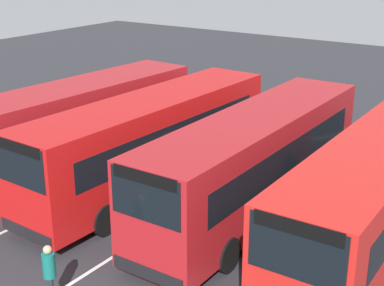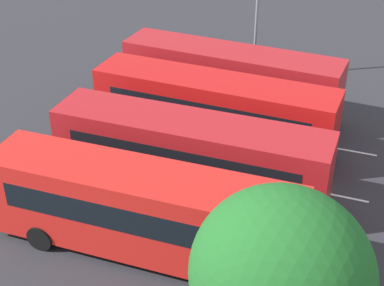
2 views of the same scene
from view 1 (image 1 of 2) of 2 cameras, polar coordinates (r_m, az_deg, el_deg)
ground_plane at (r=20.17m, az=1.33°, el=-5.60°), size 70.05×70.05×0.00m
bus_far_left at (r=22.54m, az=-11.90°, el=1.81°), size 11.46×3.14×3.40m
bus_center_left at (r=20.40m, az=-4.17°, el=0.31°), size 11.41×2.89×3.40m
bus_center_right at (r=18.55m, az=6.34°, el=-1.74°), size 11.34×2.61×3.40m
bus_far_right at (r=16.95m, az=17.98°, el=-4.73°), size 11.36×2.67×3.40m
pedestrian at (r=14.62m, az=-14.12°, el=-12.31°), size 0.45×0.45×1.67m
lane_stripe_outer_left at (r=22.30m, az=-6.96°, el=-3.19°), size 14.39×0.20×0.01m
lane_stripe_inner_left at (r=20.16m, az=1.33°, el=-5.59°), size 14.39×0.20×0.01m
lane_stripe_inner_right at (r=18.58m, az=11.39°, el=-8.30°), size 14.39×0.20×0.01m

